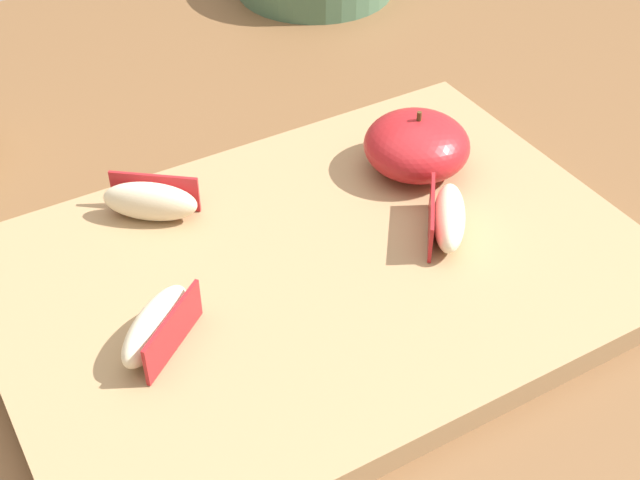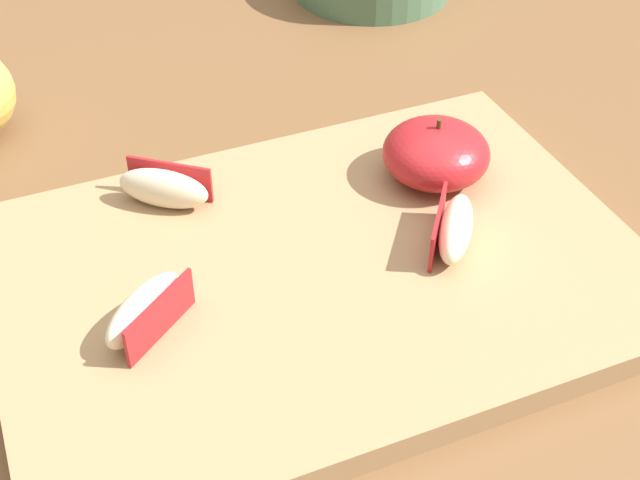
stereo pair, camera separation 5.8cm
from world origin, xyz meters
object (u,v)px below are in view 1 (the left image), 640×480
at_px(apple_wedge_back, 448,218).
at_px(apple_wedge_front, 151,201).
at_px(cutting_board, 320,273).
at_px(apple_wedge_near_knife, 157,326).
at_px(apple_half_skin_up, 417,145).

distance_m(apple_wedge_back, apple_wedge_front, 0.21).
xyz_separation_m(cutting_board, apple_wedge_back, (0.09, -0.02, 0.02)).
height_order(cutting_board, apple_wedge_near_knife, apple_wedge_near_knife).
bearing_deg(apple_wedge_near_knife, apple_wedge_back, -0.97).
relative_size(apple_wedge_back, apple_wedge_front, 1.01).
xyz_separation_m(cutting_board, apple_wedge_near_knife, (-0.12, -0.01, 0.02)).
distance_m(apple_half_skin_up, apple_wedge_front, 0.20).
bearing_deg(apple_wedge_front, apple_half_skin_up, -13.17).
bearing_deg(apple_half_skin_up, apple_wedge_back, -109.18).
distance_m(cutting_board, apple_wedge_near_knife, 0.12).
bearing_deg(apple_wedge_near_knife, cutting_board, 6.89).
height_order(apple_half_skin_up, apple_wedge_near_knife, apple_half_skin_up).
relative_size(apple_half_skin_up, apple_wedge_front, 1.19).
bearing_deg(cutting_board, apple_wedge_back, -11.37).
height_order(apple_wedge_back, apple_wedge_front, same).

